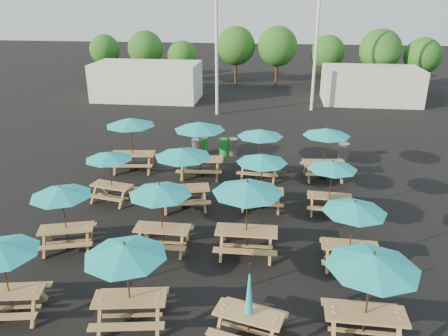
# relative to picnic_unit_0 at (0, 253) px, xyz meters

# --- Properties ---
(ground) EXTENTS (120.00, 120.00, 0.00)m
(ground) POSITION_rel_picnic_unit_0_xyz_m (4.52, 6.51, -1.85)
(ground) COLOR black
(ground) RESTS_ON ground
(picnic_unit_0) EXTENTS (2.19, 2.19, 2.15)m
(picnic_unit_0) POSITION_rel_picnic_unit_0_xyz_m (0.00, 0.00, 0.00)
(picnic_unit_0) COLOR #A67C49
(picnic_unit_0) RESTS_ON ground
(picnic_unit_1) EXTENTS (2.37, 2.37, 2.18)m
(picnic_unit_1) POSITION_rel_picnic_unit_0_xyz_m (-0.01, 3.22, 0.02)
(picnic_unit_1) COLOR #A67C49
(picnic_unit_1) RESTS_ON ground
(picnic_unit_2) EXTENTS (2.20, 2.20, 2.09)m
(picnic_unit_2) POSITION_rel_picnic_unit_0_xyz_m (0.21, 6.70, -0.05)
(picnic_unit_2) COLOR #A67C49
(picnic_unit_2) RESTS_ON ground
(picnic_unit_3) EXTENTS (2.49, 2.49, 2.55)m
(picnic_unit_3) POSITION_rel_picnic_unit_0_xyz_m (0.02, 9.98, 0.35)
(picnic_unit_3) COLOR #A67C49
(picnic_unit_3) RESTS_ON ground
(picnic_unit_4) EXTENTS (2.30, 2.30, 2.29)m
(picnic_unit_4) POSITION_rel_picnic_unit_0_xyz_m (3.14, 0.06, 0.12)
(picnic_unit_4) COLOR #A67C49
(picnic_unit_4) RESTS_ON ground
(picnic_unit_5) EXTENTS (1.99, 1.99, 2.27)m
(picnic_unit_5) POSITION_rel_picnic_unit_0_xyz_m (3.07, 3.55, 0.10)
(picnic_unit_5) COLOR #A67C49
(picnic_unit_5) RESTS_ON ground
(picnic_unit_6) EXTENTS (2.58, 2.58, 2.44)m
(picnic_unit_6) POSITION_rel_picnic_unit_0_xyz_m (3.16, 6.54, 0.25)
(picnic_unit_6) COLOR #A67C49
(picnic_unit_6) RESTS_ON ground
(picnic_unit_7) EXTENTS (2.40, 2.40, 2.56)m
(picnic_unit_7) POSITION_rel_picnic_unit_0_xyz_m (3.25, 9.66, 0.36)
(picnic_unit_7) COLOR #A67C49
(picnic_unit_7) RESTS_ON ground
(picnic_unit_8) EXTENTS (1.94, 1.79, 2.09)m
(picnic_unit_8) POSITION_rel_picnic_unit_0_xyz_m (6.09, -0.08, -0.99)
(picnic_unit_8) COLOR #A67C49
(picnic_unit_8) RESTS_ON ground
(picnic_unit_9) EXTENTS (2.20, 2.20, 2.48)m
(picnic_unit_9) POSITION_rel_picnic_unit_0_xyz_m (5.76, 3.60, 0.28)
(picnic_unit_9) COLOR #A67C49
(picnic_unit_9) RESTS_ON ground
(picnic_unit_10) EXTENTS (1.97, 1.97, 2.19)m
(picnic_unit_10) POSITION_rel_picnic_unit_0_xyz_m (6.08, 6.84, 0.04)
(picnic_unit_10) COLOR #A67C49
(picnic_unit_10) RESTS_ON ground
(picnic_unit_11) EXTENTS (2.19, 2.19, 2.30)m
(picnic_unit_11) POSITION_rel_picnic_unit_0_xyz_m (5.89, 9.73, 0.13)
(picnic_unit_11) COLOR #A67C49
(picnic_unit_11) RESTS_ON ground
(picnic_unit_12) EXTENTS (2.13, 2.13, 2.40)m
(picnic_unit_12) POSITION_rel_picnic_unit_0_xyz_m (8.80, 0.15, 0.22)
(picnic_unit_12) COLOR #A67C49
(picnic_unit_12) RESTS_ON ground
(picnic_unit_13) EXTENTS (1.95, 1.95, 2.15)m
(picnic_unit_13) POSITION_rel_picnic_unit_0_xyz_m (8.90, 3.28, 0.00)
(picnic_unit_13) COLOR #A67C49
(picnic_unit_13) RESTS_ON ground
(picnic_unit_14) EXTENTS (1.92, 1.92, 2.08)m
(picnic_unit_14) POSITION_rel_picnic_unit_0_xyz_m (8.65, 6.75, -0.06)
(picnic_unit_14) COLOR #A67C49
(picnic_unit_14) RESTS_ON ground
(picnic_unit_15) EXTENTS (2.28, 2.28, 2.35)m
(picnic_unit_15) POSITION_rel_picnic_unit_0_xyz_m (8.73, 10.07, 0.17)
(picnic_unit_15) COLOR #A67C49
(picnic_unit_15) RESTS_ON ground
(waste_bin_0) EXTENTS (0.54, 0.54, 0.86)m
(waste_bin_0) POSITION_rel_picnic_unit_0_xyz_m (2.61, 12.31, -1.42)
(waste_bin_0) COLOR gray
(waste_bin_0) RESTS_ON ground
(waste_bin_1) EXTENTS (0.54, 0.54, 0.86)m
(waste_bin_1) POSITION_rel_picnic_unit_0_xyz_m (2.86, 12.64, -1.42)
(waste_bin_1) COLOR #18852D
(waste_bin_1) RESTS_ON ground
(waste_bin_2) EXTENTS (0.54, 0.54, 0.86)m
(waste_bin_2) POSITION_rel_picnic_unit_0_xyz_m (3.99, 12.56, -1.42)
(waste_bin_2) COLOR #18852D
(waste_bin_2) RESTS_ON ground
(waste_bin_3) EXTENTS (0.54, 0.54, 0.86)m
(waste_bin_3) POSITION_rel_picnic_unit_0_xyz_m (4.41, 12.62, -1.42)
(waste_bin_3) COLOR gray
(waste_bin_3) RESTS_ON ground
(waste_bin_4) EXTENTS (0.54, 0.54, 0.86)m
(waste_bin_4) POSITION_rel_picnic_unit_0_xyz_m (9.93, 12.52, -1.42)
(waste_bin_4) COLOR gray
(waste_bin_4) RESTS_ON ground
(mast_0) EXTENTS (0.20, 0.20, 12.00)m
(mast_0) POSITION_rel_picnic_unit_0_xyz_m (2.52, 20.51, 4.15)
(mast_0) COLOR silver
(mast_0) RESTS_ON ground
(mast_1) EXTENTS (0.20, 0.20, 12.00)m
(mast_1) POSITION_rel_picnic_unit_0_xyz_m (9.02, 22.51, 4.15)
(mast_1) COLOR silver
(mast_1) RESTS_ON ground
(event_tent_0) EXTENTS (8.00, 4.00, 2.80)m
(event_tent_0) POSITION_rel_picnic_unit_0_xyz_m (-3.48, 24.51, -0.45)
(event_tent_0) COLOR silver
(event_tent_0) RESTS_ON ground
(event_tent_1) EXTENTS (7.00, 4.00, 2.60)m
(event_tent_1) POSITION_rel_picnic_unit_0_xyz_m (13.52, 25.51, -0.55)
(event_tent_1) COLOR silver
(event_tent_1) RESTS_ON ground
(tree_0) EXTENTS (2.80, 2.80, 4.24)m
(tree_0) POSITION_rel_picnic_unit_0_xyz_m (-9.56, 31.76, 0.98)
(tree_0) COLOR #382314
(tree_0) RESTS_ON ground
(tree_1) EXTENTS (3.11, 3.11, 4.72)m
(tree_1) POSITION_rel_picnic_unit_0_xyz_m (-5.23, 30.41, 1.30)
(tree_1) COLOR #382314
(tree_1) RESTS_ON ground
(tree_2) EXTENTS (2.59, 2.59, 3.93)m
(tree_2) POSITION_rel_picnic_unit_0_xyz_m (-1.87, 30.17, 0.77)
(tree_2) COLOR #382314
(tree_2) RESTS_ON ground
(tree_3) EXTENTS (3.36, 3.36, 5.09)m
(tree_3) POSITION_rel_picnic_unit_0_xyz_m (2.76, 31.23, 1.55)
(tree_3) COLOR #382314
(tree_3) RESTS_ON ground
(tree_4) EXTENTS (3.41, 3.41, 5.17)m
(tree_4) POSITION_rel_picnic_unit_0_xyz_m (6.42, 30.77, 1.61)
(tree_4) COLOR #382314
(tree_4) RESTS_ON ground
(tree_5) EXTENTS (2.94, 2.94, 4.45)m
(tree_5) POSITION_rel_picnic_unit_0_xyz_m (10.74, 31.19, 1.12)
(tree_5) COLOR #382314
(tree_5) RESTS_ON ground
(tree_6) EXTENTS (3.38, 3.38, 5.13)m
(tree_6) POSITION_rel_picnic_unit_0_xyz_m (14.75, 29.41, 1.57)
(tree_6) COLOR #382314
(tree_6) RESTS_ON ground
(tree_7) EXTENTS (2.95, 2.95, 4.48)m
(tree_7) POSITION_rel_picnic_unit_0_xyz_m (18.14, 29.44, 1.14)
(tree_7) COLOR #382314
(tree_7) RESTS_ON ground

